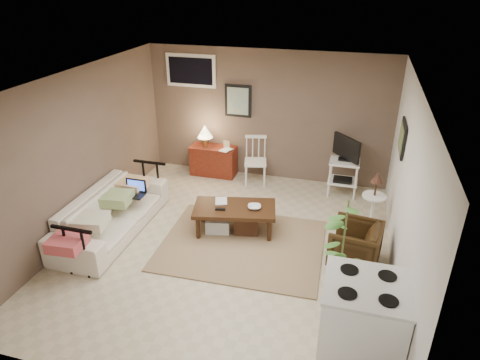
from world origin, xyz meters
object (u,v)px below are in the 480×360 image
(spindle_chair, at_px, (255,162))
(side_table, at_px, (375,194))
(armchair, at_px, (355,243))
(tv_stand, at_px, (344,165))
(coffee_table, at_px, (234,217))
(sofa, at_px, (111,207))
(red_console, at_px, (213,158))
(potted_plant, at_px, (343,249))
(stove, at_px, (361,326))

(spindle_chair, height_order, side_table, side_table)
(armchair, bearing_deg, tv_stand, -164.15)
(tv_stand, distance_m, armchair, 2.04)
(coffee_table, xyz_separation_m, armchair, (1.78, -0.30, 0.07))
(sofa, bearing_deg, red_console, -18.74)
(spindle_chair, bearing_deg, side_table, -27.37)
(coffee_table, relative_size, potted_plant, 0.94)
(red_console, relative_size, armchair, 1.53)
(spindle_chair, xyz_separation_m, armchair, (1.88, -2.06, -0.09))
(stove, bearing_deg, coffee_table, 132.92)
(red_console, xyz_separation_m, potted_plant, (2.60, -2.99, 0.40))
(armchair, xyz_separation_m, stove, (0.10, -1.72, 0.18))
(sofa, height_order, tv_stand, tv_stand)
(tv_stand, height_order, potted_plant, potted_plant)
(side_table, height_order, stove, stove)
(red_console, xyz_separation_m, armchair, (2.76, -2.18, -0.02))
(red_console, bearing_deg, coffee_table, -62.41)
(armchair, relative_size, potted_plant, 0.46)
(sofa, distance_m, spindle_chair, 2.80)
(coffee_table, height_order, tv_stand, tv_stand)
(coffee_table, height_order, armchair, armchair)
(coffee_table, xyz_separation_m, tv_stand, (1.50, 1.70, 0.32))
(side_table, distance_m, potted_plant, 1.83)
(coffee_table, height_order, side_table, side_table)
(sofa, distance_m, tv_stand, 3.94)
(red_console, height_order, side_table, red_console)
(spindle_chair, bearing_deg, stove, -62.33)
(red_console, height_order, armchair, red_console)
(coffee_table, relative_size, red_console, 1.32)
(red_console, bearing_deg, sofa, -108.74)
(sofa, distance_m, stove, 3.97)
(stove, bearing_deg, spindle_chair, 117.67)
(tv_stand, bearing_deg, side_table, -64.12)
(tv_stand, bearing_deg, sofa, -146.32)
(red_console, relative_size, stove, 0.97)
(spindle_chair, bearing_deg, tv_stand, -2.04)
(side_table, distance_m, armchair, 1.03)
(armchair, bearing_deg, sofa, -79.30)
(side_table, relative_size, potted_plant, 0.68)
(red_console, bearing_deg, tv_stand, -3.94)
(potted_plant, bearing_deg, side_table, 78.07)
(tv_stand, height_order, side_table, tv_stand)
(side_table, bearing_deg, armchair, -102.62)
(spindle_chair, distance_m, armchair, 2.79)
(sofa, bearing_deg, potted_plant, -100.52)
(red_console, distance_m, stove, 4.83)
(spindle_chair, xyz_separation_m, side_table, (2.10, -1.09, 0.18))
(armchair, relative_size, stove, 0.64)
(side_table, xyz_separation_m, stove, (-0.12, -2.69, -0.08))
(tv_stand, bearing_deg, stove, -84.18)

